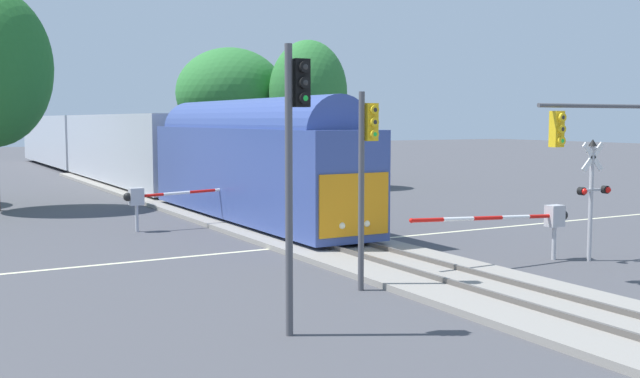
% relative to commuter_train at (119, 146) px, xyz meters
% --- Properties ---
extents(ground_plane, '(220.00, 220.00, 0.00)m').
position_rel_commuter_train_xyz_m(ground_plane, '(-0.00, -29.15, -2.73)').
color(ground_plane, '#47474C').
extents(road_centre_stripe, '(44.00, 0.20, 0.01)m').
position_rel_commuter_train_xyz_m(road_centre_stripe, '(-0.00, -29.15, -2.72)').
color(road_centre_stripe, beige).
rests_on(road_centre_stripe, ground).
extents(railway_track, '(4.40, 80.00, 0.32)m').
position_rel_commuter_train_xyz_m(railway_track, '(-0.00, -29.15, -2.63)').
color(railway_track, gray).
rests_on(railway_track, ground).
extents(commuter_train, '(3.04, 66.82, 5.16)m').
position_rel_commuter_train_xyz_m(commuter_train, '(0.00, 0.00, 0.00)').
color(commuter_train, '#384C93').
rests_on(commuter_train, railway_track).
extents(crossing_gate_near, '(6.37, 0.40, 1.80)m').
position_rel_commuter_train_xyz_m(crossing_gate_near, '(4.35, -35.52, -1.31)').
color(crossing_gate_near, '#B7B7BC').
rests_on(crossing_gate_near, ground).
extents(crossing_signal_mast, '(1.36, 0.44, 3.96)m').
position_rel_commuter_train_xyz_m(crossing_signal_mast, '(5.97, -36.26, -0.31)').
color(crossing_signal_mast, '#B2B2B7').
rests_on(crossing_signal_mast, ground).
extents(crossing_gate_far, '(6.28, 0.40, 1.80)m').
position_rel_commuter_train_xyz_m(crossing_gate_far, '(-4.38, -22.78, -1.32)').
color(crossing_gate_far, '#B7B7BC').
rests_on(crossing_gate_far, ground).
extents(traffic_signal_near_left, '(0.53, 0.38, 6.14)m').
position_rel_commuter_train_xyz_m(traffic_signal_near_left, '(-6.22, -38.97, 1.37)').
color(traffic_signal_near_left, '#4C4C51').
rests_on(traffic_signal_near_left, ground).
extents(traffic_signal_near_right, '(5.24, 0.38, 5.22)m').
position_rel_commuter_train_xyz_m(traffic_signal_near_right, '(5.13, -37.99, 1.22)').
color(traffic_signal_near_right, '#4C4C51').
rests_on(traffic_signal_near_right, ground).
extents(traffic_signal_far_side, '(0.53, 0.38, 5.13)m').
position_rel_commuter_train_xyz_m(traffic_signal_far_side, '(5.77, -19.69, 0.71)').
color(traffic_signal_far_side, '#4C4C51').
rests_on(traffic_signal_far_side, ground).
extents(traffic_signal_median, '(0.53, 0.38, 5.32)m').
position_rel_commuter_train_xyz_m(traffic_signal_median, '(-2.63, -36.17, 0.84)').
color(traffic_signal_median, '#4C4C51').
rests_on(traffic_signal_median, ground).
extents(oak_far_right, '(5.17, 5.17, 9.79)m').
position_rel_commuter_train_xyz_m(oak_far_right, '(10.19, -9.21, 3.59)').
color(oak_far_right, brown).
rests_on(oak_far_right, ground).
extents(elm_centre_background, '(7.60, 7.60, 9.57)m').
position_rel_commuter_train_xyz_m(elm_centre_background, '(6.87, -3.89, 3.71)').
color(elm_centre_background, '#4C3828').
rests_on(elm_centre_background, ground).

